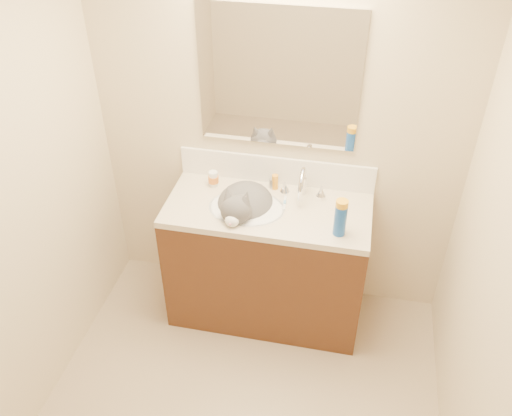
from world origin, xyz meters
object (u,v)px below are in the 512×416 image
at_px(basin, 247,217).
at_px(faucet, 302,185).
at_px(spray_can, 340,220).
at_px(vanity_cabinet, 267,264).
at_px(pill_bottle, 213,179).
at_px(amber_bottle, 275,182).
at_px(cat, 244,207).
at_px(silver_jar, 273,183).

bearing_deg(basin, faucet, 29.12).
height_order(basin, spray_can, spray_can).
bearing_deg(vanity_cabinet, faucet, 37.29).
xyz_separation_m(vanity_cabinet, pill_bottle, (-0.37, 0.15, 0.50)).
bearing_deg(amber_bottle, cat, -126.32).
distance_m(faucet, pill_bottle, 0.55).
relative_size(basin, cat, 0.93).
xyz_separation_m(pill_bottle, spray_can, (0.79, -0.31, 0.04)).
distance_m(pill_bottle, silver_jar, 0.37).
bearing_deg(silver_jar, cat, -122.30).
xyz_separation_m(basin, pill_bottle, (-0.25, 0.18, 0.12)).
distance_m(vanity_cabinet, cat, 0.46).
relative_size(vanity_cabinet, amber_bottle, 12.50).
bearing_deg(pill_bottle, basin, -36.14).
bearing_deg(pill_bottle, vanity_cabinet, -22.32).
xyz_separation_m(vanity_cabinet, cat, (-0.14, -0.01, 0.44)).
height_order(pill_bottle, silver_jar, pill_bottle).
distance_m(cat, amber_bottle, 0.26).
distance_m(silver_jar, amber_bottle, 0.03).
xyz_separation_m(faucet, silver_jar, (-0.19, 0.07, -0.06)).
relative_size(vanity_cabinet, cat, 2.47).
relative_size(faucet, pill_bottle, 2.86).
height_order(faucet, silver_jar, faucet).
bearing_deg(spray_can, pill_bottle, 158.62).
distance_m(pill_bottle, spray_can, 0.85).
height_order(faucet, pill_bottle, faucet).
bearing_deg(amber_bottle, silver_jar, 135.06).
bearing_deg(cat, amber_bottle, 58.21).
bearing_deg(cat, basin, -42.09).
distance_m(faucet, spray_can, 0.38).
relative_size(pill_bottle, amber_bottle, 1.02).
height_order(basin, pill_bottle, pill_bottle).
xyz_separation_m(basin, amber_bottle, (0.13, 0.23, 0.12)).
height_order(faucet, cat, faucet).
height_order(vanity_cabinet, pill_bottle, pill_bottle).
distance_m(cat, pill_bottle, 0.28).
bearing_deg(silver_jar, spray_can, -40.44).
relative_size(pill_bottle, silver_jar, 1.60).
bearing_deg(vanity_cabinet, basin, -165.96).
relative_size(vanity_cabinet, spray_can, 6.51).
bearing_deg(vanity_cabinet, pill_bottle, 157.68).
relative_size(silver_jar, amber_bottle, 0.64).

